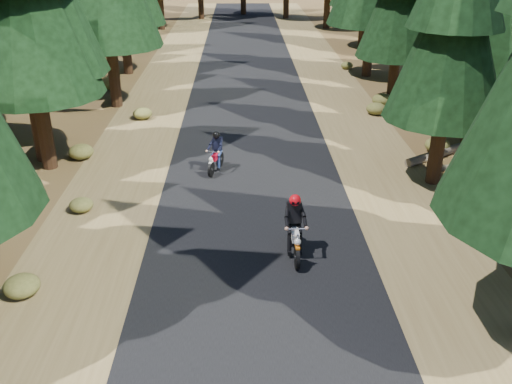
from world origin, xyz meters
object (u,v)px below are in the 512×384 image
log_far (498,167)px  rider_lead (295,237)px  rider_follow (216,159)px  log_near (454,149)px

log_far → rider_lead: (-7.76, -5.62, 0.44)m
log_far → rider_follow: bearing=177.5°
log_near → rider_lead: size_ratio=2.74×
rider_lead → rider_follow: (-2.25, 5.80, -0.09)m
rider_follow → log_far: bearing=-164.7°
rider_lead → log_far: bearing=-145.0°
rider_lead → log_near: bearing=-133.5°
log_near → log_far: (0.98, -1.75, -0.04)m
log_near → log_far: bearing=-94.1°
log_far → rider_follow: (-10.02, 0.18, 0.36)m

